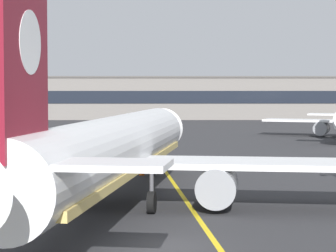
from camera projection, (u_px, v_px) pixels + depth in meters
The scene contains 5 objects.
ground_plane at pixel (167, 246), 31.34m from camera, with size 400.00×400.00×0.00m, color #2D2D30.
taxiway_centreline at pixel (164, 169), 61.30m from camera, with size 0.30×180.00×0.01m, color yellow.
airliner_foreground at pixel (113, 151), 41.38m from camera, with size 32.36×41.43×11.65m.
safety_cone_by_nose_gear at pixel (142, 172), 56.82m from camera, with size 0.44×0.44×0.55m.
terminal_building at pixel (156, 98), 161.16m from camera, with size 140.05×12.40×9.79m.
Camera 1 is at (-0.36, -31.00, 7.07)m, focal length 74.76 mm.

